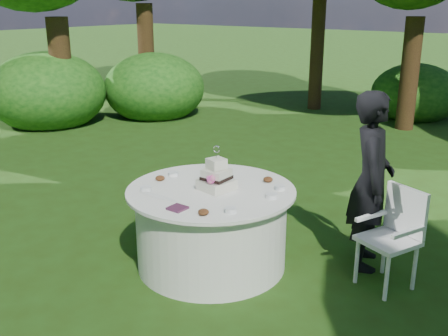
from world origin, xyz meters
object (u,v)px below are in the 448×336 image
(napkins, at_px, (177,208))
(guest, at_px, (371,181))
(table, at_px, (211,227))
(cake, at_px, (216,178))
(chair, at_px, (395,230))

(napkins, relative_size, guest, 0.08)
(table, bearing_deg, cake, 13.02)
(chair, bearing_deg, cake, -155.39)
(guest, bearing_deg, cake, 103.86)
(table, height_order, cake, cake)
(table, distance_m, cake, 0.50)
(cake, bearing_deg, chair, 24.61)
(guest, height_order, cake, guest)
(napkins, height_order, chair, chair)
(table, xyz_separation_m, chair, (1.50, 0.68, 0.13))
(chair, bearing_deg, guest, 146.06)
(guest, xyz_separation_m, cake, (-1.11, -0.89, 0.05))
(cake, bearing_deg, table, -166.98)
(guest, relative_size, cake, 4.04)
(napkins, relative_size, chair, 0.16)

